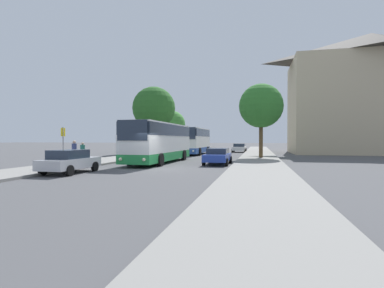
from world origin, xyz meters
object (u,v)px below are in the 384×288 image
(parked_car_right_near, at_px, (218,156))
(tree_left_near, at_px, (172,124))
(parked_car_left_curb, at_px, (70,161))
(parked_car_right_far, at_px, (239,148))
(bus_stop_sign, at_px, (63,142))
(tree_right_near, at_px, (261,106))
(pedestrian_waiting_near, at_px, (83,153))
(bus_middle, at_px, (195,141))
(tree_left_far, at_px, (154,108))
(bus_front, at_px, (160,142))
(pedestrian_waiting_far, at_px, (74,152))

(parked_car_right_near, relative_size, tree_left_near, 0.63)
(parked_car_left_curb, distance_m, parked_car_right_far, 33.10)
(parked_car_right_far, height_order, bus_stop_sign, bus_stop_sign)
(bus_stop_sign, height_order, tree_left_near, tree_left_near)
(tree_left_near, relative_size, tree_right_near, 0.89)
(pedestrian_waiting_near, xyz_separation_m, tree_left_near, (-0.94, 28.49, 3.69))
(tree_left_near, distance_m, tree_right_near, 23.09)
(bus_middle, height_order, pedestrian_waiting_near, bus_middle)
(bus_stop_sign, xyz_separation_m, pedestrian_waiting_near, (-0.09, 2.55, -0.87))
(parked_car_right_far, height_order, tree_right_near, tree_right_near)
(bus_stop_sign, bearing_deg, bus_middle, 76.34)
(parked_car_left_curb, height_order, tree_right_near, tree_right_near)
(tree_left_near, relative_size, tree_left_far, 0.72)
(parked_car_left_curb, xyz_separation_m, tree_left_near, (-3.47, 33.80, 3.94))
(bus_middle, xyz_separation_m, bus_stop_sign, (-5.12, -21.07, -0.02))
(bus_front, xyz_separation_m, pedestrian_waiting_far, (-5.30, -4.69, -0.76))
(bus_front, distance_m, bus_stop_sign, 8.10)
(bus_middle, bearing_deg, bus_front, -90.27)
(parked_car_right_far, distance_m, pedestrian_waiting_near, 28.83)
(pedestrian_waiting_near, bearing_deg, bus_middle, 156.68)
(parked_car_right_far, height_order, tree_left_near, tree_left_near)
(pedestrian_waiting_far, relative_size, tree_right_near, 0.24)
(parked_car_right_near, distance_m, tree_right_near, 9.96)
(bus_front, relative_size, parked_car_right_far, 2.82)
(parked_car_left_curb, xyz_separation_m, parked_car_right_far, (8.19, 32.07, -0.02))
(bus_middle, xyz_separation_m, pedestrian_waiting_near, (-5.21, -18.52, -0.89))
(tree_left_far, bearing_deg, bus_front, -68.60)
(parked_car_left_curb, height_order, tree_left_near, tree_left_near)
(bus_front, bearing_deg, pedestrian_waiting_far, -137.40)
(bus_front, height_order, tree_left_near, tree_left_near)
(parked_car_right_near, distance_m, tree_left_near, 28.31)
(tree_left_near, height_order, tree_right_near, tree_right_near)
(parked_car_right_far, relative_size, tree_right_near, 0.53)
(pedestrian_waiting_far, bearing_deg, parked_car_right_near, 2.60)
(pedestrian_waiting_near, bearing_deg, tree_left_near, 174.28)
(bus_front, distance_m, bus_middle, 14.78)
(tree_right_near, bearing_deg, pedestrian_waiting_near, -142.11)
(parked_car_right_far, distance_m, tree_right_near, 16.94)
(parked_car_right_near, relative_size, parked_car_right_far, 1.05)
(parked_car_left_curb, relative_size, pedestrian_waiting_near, 2.52)
(bus_front, bearing_deg, parked_car_right_near, -8.28)
(parked_car_right_near, xyz_separation_m, tree_right_near, (3.49, 7.97, 4.84))
(bus_stop_sign, xyz_separation_m, tree_right_near, (13.84, 13.39, 3.69))
(parked_car_left_curb, xyz_separation_m, parked_car_right_near, (7.91, 8.18, -0.04))
(parked_car_right_near, bearing_deg, tree_left_far, -54.77)
(parked_car_left_curb, bearing_deg, bus_middle, 83.85)
(parked_car_right_near, bearing_deg, bus_front, -8.23)
(parked_car_right_near, relative_size, tree_left_far, 0.45)
(pedestrian_waiting_near, distance_m, tree_right_near, 18.23)
(parked_car_left_curb, relative_size, tree_left_near, 0.62)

